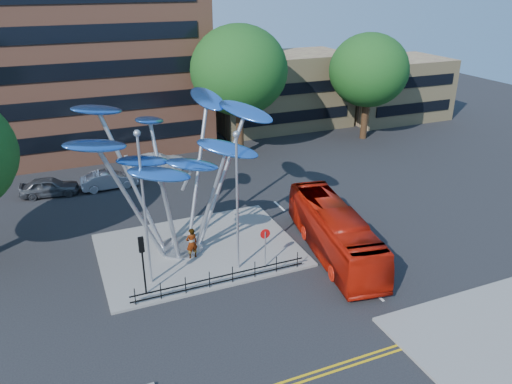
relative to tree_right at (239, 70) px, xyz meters
name	(u,v)px	position (x,y,z in m)	size (l,w,h in m)	color
ground	(250,300)	(-8.00, -22.00, -8.04)	(120.00, 120.00, 0.00)	black
traffic_island	(199,250)	(-9.00, -16.00, -7.96)	(12.00, 9.00, 0.15)	slate
pavement_right	(510,325)	(3.00, -29.00, -7.96)	(12.00, 6.00, 0.15)	slate
double_yellow_near	(302,376)	(-8.00, -28.00, -8.03)	(40.00, 0.12, 0.01)	gold
double_yellow_far	(306,381)	(-8.00, -28.30, -8.03)	(40.00, 0.12, 0.01)	gold
low_building_near	(280,91)	(8.00, 8.00, -4.04)	(15.00, 8.00, 8.00)	tan
low_building_far	(393,88)	(22.00, 6.00, -4.54)	(12.00, 8.00, 7.00)	tan
tree_right	(239,70)	(0.00, 0.00, 0.00)	(8.80, 8.80, 12.11)	black
tree_far	(369,70)	(14.00, 0.00, -0.93)	(8.00, 8.00, 10.81)	black
leaf_sculpture	(172,145)	(-10.07, -15.32, -1.16)	(12.72, 9.54, 9.51)	#9EA0A5
street_lamp_left	(143,197)	(-12.50, -18.50, -2.68)	(0.36, 0.36, 8.80)	#9EA0A5
street_lamp_right	(237,190)	(-7.50, -19.00, -2.94)	(0.36, 0.36, 8.30)	#9EA0A5
traffic_light_island	(142,254)	(-13.00, -19.50, -5.42)	(0.28, 0.18, 3.42)	black
no_entry_sign_island	(265,241)	(-6.00, -19.48, -6.22)	(0.60, 0.10, 2.45)	#9EA0A5
pedestrian_railing_front	(221,279)	(-9.00, -20.30, -7.48)	(10.00, 0.06, 1.00)	black
red_bus	(334,232)	(-1.40, -19.51, -6.53)	(2.53, 10.80, 3.01)	#B41608
pedestrian	(192,243)	(-9.65, -16.84, -6.91)	(0.72, 0.47, 1.96)	gray
parked_car_left	(49,187)	(-17.21, -3.19, -7.29)	(1.76, 4.38, 1.49)	#44474D
parked_car_mid	(109,180)	(-12.71, -3.46, -7.31)	(1.55, 4.43, 1.46)	#A8A9AF
parked_car_right	(157,162)	(-8.21, -0.97, -7.26)	(2.18, 5.36, 1.56)	silver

